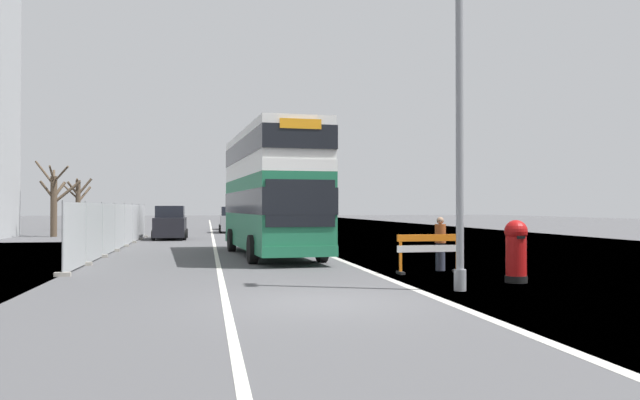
{
  "coord_description": "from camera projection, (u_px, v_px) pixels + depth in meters",
  "views": [
    {
      "loc": [
        -2.34,
        -12.91,
        1.96
      ],
      "look_at": [
        1.37,
        7.93,
        2.2
      ],
      "focal_mm": 35.68,
      "sensor_mm": 36.0,
      "label": 1
    }
  ],
  "objects": [
    {
      "name": "ground",
      "position": [
        349.0,
        303.0,
        13.28
      ],
      "size": [
        140.0,
        280.0,
        0.1
      ],
      "color": "#4C4C4F"
    },
    {
      "name": "double_decker_bus",
      "position": [
        271.0,
        190.0,
        25.55
      ],
      "size": [
        3.35,
        10.98,
        4.97
      ],
      "color": "#1E6B47",
      "rests_on": "ground"
    },
    {
      "name": "lamppost_foreground",
      "position": [
        460.0,
        111.0,
        14.93
      ],
      "size": [
        0.29,
        0.7,
        8.93
      ],
      "color": "gray",
      "rests_on": "ground"
    },
    {
      "name": "red_pillar_postbox",
      "position": [
        516.0,
        248.0,
        16.51
      ],
      "size": [
        0.6,
        0.6,
        1.63
      ],
      "color": "black",
      "rests_on": "ground"
    },
    {
      "name": "roadworks_barrier",
      "position": [
        429.0,
        248.0,
        18.76
      ],
      "size": [
        1.98,
        0.51,
        1.16
      ],
      "color": "orange",
      "rests_on": "ground"
    },
    {
      "name": "construction_site_fence",
      "position": [
        120.0,
        227.0,
        29.66
      ],
      "size": [
        0.44,
        24.0,
        2.16
      ],
      "color": "#A8AAAD",
      "rests_on": "ground"
    },
    {
      "name": "car_oncoming_near",
      "position": [
        170.0,
        223.0,
        38.91
      ],
      "size": [
        2.01,
        4.54,
        2.04
      ],
      "color": "black",
      "rests_on": "ground"
    },
    {
      "name": "car_receding_mid",
      "position": [
        232.0,
        220.0,
        49.11
      ],
      "size": [
        1.98,
        4.25,
        2.0
      ],
      "color": "gray",
      "rests_on": "ground"
    },
    {
      "name": "car_receding_far",
      "position": [
        235.0,
        217.0,
        55.99
      ],
      "size": [
        1.98,
        4.2,
        2.3
      ],
      "color": "black",
      "rests_on": "ground"
    },
    {
      "name": "bare_tree_far_verge_near",
      "position": [
        55.0,
        199.0,
        42.14
      ],
      "size": [
        3.08,
        3.25,
        5.09
      ],
      "color": "#4C3D2D",
      "rests_on": "ground"
    },
    {
      "name": "bare_tree_far_verge_mid",
      "position": [
        78.0,
        201.0,
        55.36
      ],
      "size": [
        2.65,
        2.44,
        4.52
      ],
      "color": "#4C3D2D",
      "rests_on": "ground"
    },
    {
      "name": "pedestrian_at_kerb",
      "position": [
        440.0,
        244.0,
        19.63
      ],
      "size": [
        0.34,
        0.34,
        1.66
      ],
      "color": "#2D3342",
      "rests_on": "ground"
    }
  ]
}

